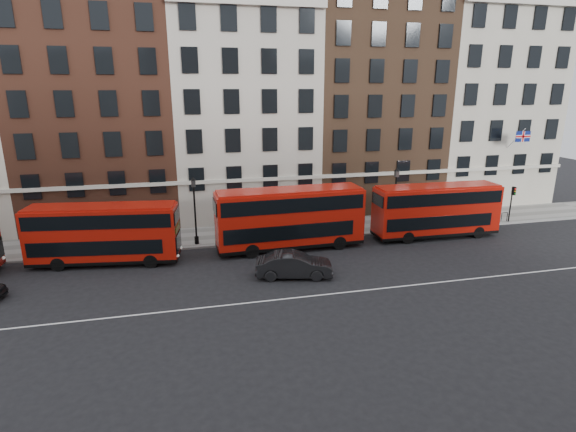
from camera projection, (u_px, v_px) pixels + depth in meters
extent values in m
plane|color=black|center=(286.00, 284.00, 28.36)|extent=(120.00, 120.00, 0.00)
cube|color=slate|center=(258.00, 233.00, 38.16)|extent=(80.00, 5.00, 0.15)
cube|color=gray|center=(263.00, 242.00, 35.82)|extent=(80.00, 0.30, 0.16)
cube|color=white|center=(294.00, 298.00, 26.49)|extent=(70.00, 0.12, 0.01)
cube|color=brown|center=(97.00, 99.00, 39.31)|extent=(12.80, 10.00, 22.00)
cube|color=#B4AE9F|center=(243.00, 114.00, 42.57)|extent=(12.80, 10.00, 19.00)
cube|color=brown|center=(369.00, 102.00, 45.13)|extent=(12.80, 10.00, 21.00)
cube|color=#B7B19E|center=(480.00, 106.00, 48.12)|extent=(12.80, 10.00, 20.00)
cube|color=beige|center=(529.00, 0.00, 40.55)|extent=(12.80, 0.50, 0.80)
cube|color=#B21309|center=(104.00, 234.00, 31.07)|extent=(10.25, 3.74, 3.77)
cube|color=black|center=(107.00, 258.00, 31.56)|extent=(10.25, 3.78, 0.23)
cube|color=black|center=(101.00, 243.00, 31.22)|extent=(9.13, 3.66, 1.00)
cube|color=black|center=(102.00, 217.00, 30.75)|extent=(9.88, 3.76, 0.95)
cube|color=#B21309|center=(101.00, 207.00, 30.53)|extent=(9.94, 3.51, 0.17)
cube|color=black|center=(179.00, 241.00, 31.73)|extent=(0.36, 2.09, 1.24)
cube|color=black|center=(178.00, 228.00, 31.45)|extent=(0.33, 1.81, 0.40)
cylinder|color=black|center=(151.00, 261.00, 30.82)|extent=(0.98, 0.40, 0.95)
cylinder|color=black|center=(156.00, 250.00, 32.87)|extent=(0.98, 0.40, 0.95)
cylinder|color=black|center=(58.00, 264.00, 30.27)|extent=(0.98, 0.40, 0.95)
cylinder|color=black|center=(70.00, 253.00, 32.31)|extent=(0.98, 0.40, 0.95)
cube|color=#B21309|center=(290.00, 218.00, 33.95)|extent=(11.20, 3.01, 4.18)
cube|color=black|center=(290.00, 242.00, 34.49)|extent=(11.20, 3.05, 0.25)
cube|color=black|center=(286.00, 227.00, 34.07)|extent=(9.93, 3.05, 1.11)
cube|color=black|center=(290.00, 201.00, 33.59)|extent=(10.78, 3.08, 1.06)
cube|color=#B21309|center=(290.00, 190.00, 33.36)|extent=(10.87, 2.78, 0.19)
cube|color=black|center=(358.00, 223.00, 35.59)|extent=(0.16, 2.33, 1.38)
cube|color=black|center=(358.00, 209.00, 35.28)|extent=(0.15, 2.01, 0.44)
cylinder|color=black|center=(339.00, 243.00, 34.29)|extent=(1.07, 0.33, 1.06)
cylinder|color=black|center=(329.00, 233.00, 36.49)|extent=(1.07, 0.33, 1.06)
cylinder|color=black|center=(252.00, 251.00, 32.58)|extent=(1.07, 0.33, 1.06)
cylinder|color=black|center=(246.00, 241.00, 34.78)|extent=(1.07, 0.33, 1.06)
cube|color=#B21309|center=(436.00, 210.00, 36.74)|extent=(10.37, 2.59, 3.89)
cube|color=black|center=(434.00, 231.00, 37.25)|extent=(10.38, 2.63, 0.24)
cube|color=black|center=(432.00, 218.00, 36.86)|extent=(9.19, 2.65, 1.03)
cube|color=black|center=(438.00, 196.00, 36.41)|extent=(9.98, 2.66, 0.99)
cube|color=#B21309|center=(438.00, 186.00, 36.19)|extent=(10.08, 2.39, 0.18)
cube|color=black|center=(491.00, 215.00, 38.05)|extent=(0.11, 2.17, 1.28)
cube|color=black|center=(493.00, 203.00, 37.76)|extent=(0.10, 1.87, 0.41)
cylinder|color=black|center=(478.00, 232.00, 36.91)|extent=(0.99, 0.29, 0.99)
cylinder|color=black|center=(462.00, 225.00, 38.98)|extent=(0.99, 0.29, 0.99)
cylinder|color=black|center=(408.00, 238.00, 35.58)|extent=(0.99, 0.29, 0.99)
cylinder|color=black|center=(395.00, 229.00, 37.65)|extent=(0.99, 0.29, 0.99)
imported|color=black|center=(294.00, 265.00, 29.24)|extent=(5.26, 2.77, 1.65)
cylinder|color=black|center=(195.00, 216.00, 34.59)|extent=(0.14, 0.14, 4.60)
cylinder|color=black|center=(197.00, 240.00, 35.14)|extent=(0.32, 0.32, 0.60)
cube|color=#262626|center=(193.00, 183.00, 33.88)|extent=(0.32, 0.32, 0.55)
cone|color=black|center=(193.00, 179.00, 33.79)|extent=(0.44, 0.44, 0.25)
cylinder|color=black|center=(395.00, 203.00, 38.38)|extent=(0.14, 0.14, 4.60)
cylinder|color=black|center=(393.00, 225.00, 38.94)|extent=(0.32, 0.32, 0.60)
cube|color=#262626|center=(397.00, 174.00, 37.68)|extent=(0.32, 0.32, 0.55)
cone|color=black|center=(397.00, 169.00, 37.58)|extent=(0.44, 0.44, 0.25)
cylinder|color=black|center=(510.00, 208.00, 40.72)|extent=(0.12, 0.12, 2.60)
cube|color=black|center=(514.00, 191.00, 40.14)|extent=(0.25, 0.30, 0.75)
sphere|color=red|center=(515.00, 189.00, 39.92)|extent=(0.14, 0.14, 0.14)
sphere|color=#0C9919|center=(515.00, 194.00, 40.04)|extent=(0.14, 0.14, 0.14)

